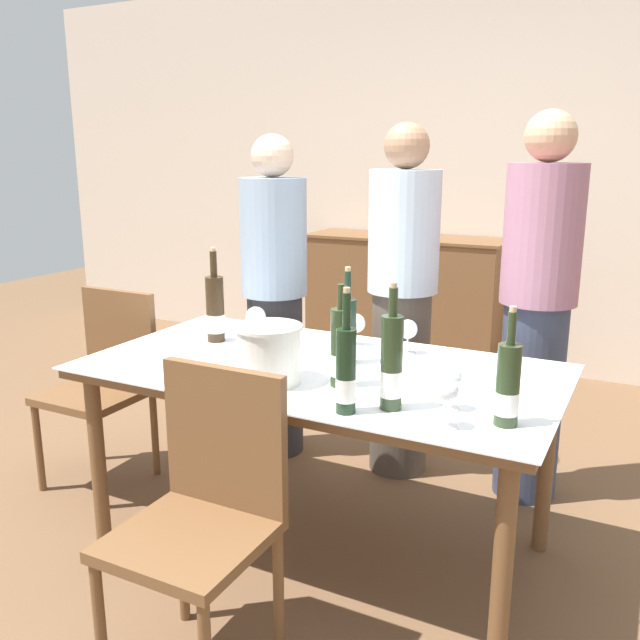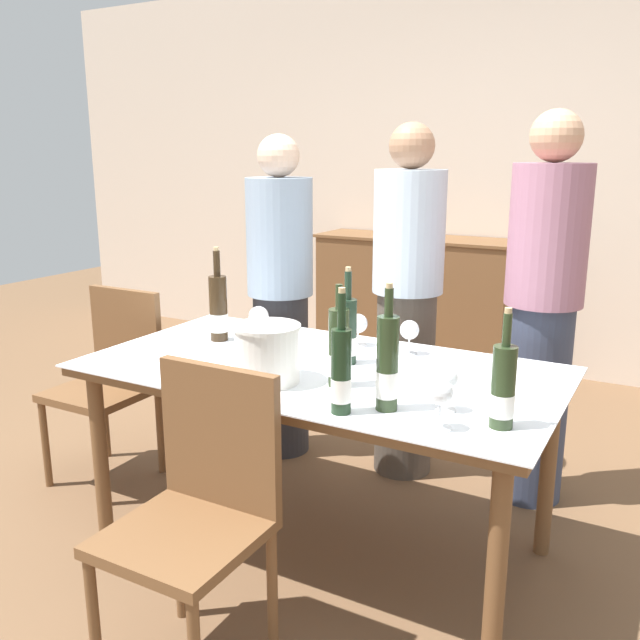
{
  "view_description": "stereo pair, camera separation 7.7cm",
  "coord_description": "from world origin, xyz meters",
  "px_view_note": "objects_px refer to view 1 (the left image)",
  "views": [
    {
      "loc": [
        1.11,
        -2.16,
        1.53
      ],
      "look_at": [
        0.0,
        0.0,
        0.93
      ],
      "focal_mm": 38.0,
      "sensor_mm": 36.0,
      "label": 1
    },
    {
      "loc": [
        1.18,
        -2.13,
        1.53
      ],
      "look_at": [
        0.0,
        0.0,
        0.93
      ],
      "focal_mm": 38.0,
      "sensor_mm": 36.0,
      "label": 2
    }
  ],
  "objects_px": {
    "wine_glass_4": "(256,318)",
    "wine_glass_2": "(408,330)",
    "wine_glass_0": "(446,394)",
    "person_host": "(275,300)",
    "wine_bottle_0": "(341,350)",
    "person_guest_right": "(537,312)",
    "ice_bucket": "(269,352)",
    "wine_bottle_5": "(215,310)",
    "chair_left_end": "(106,374)",
    "wine_bottle_2": "(346,372)",
    "wine_bottle_3": "(347,332)",
    "wine_bottle_4": "(392,365)",
    "dining_table": "(320,384)",
    "person_guest_left": "(402,304)",
    "wine_glass_3": "(356,324)",
    "chair_near_front": "(206,502)",
    "wine_bottle_1": "(508,387)",
    "sideboard_cabinet": "(403,301)",
    "wine_glass_1": "(451,379)"
  },
  "relations": [
    {
      "from": "wine_glass_4",
      "to": "wine_glass_2",
      "type": "bearing_deg",
      "value": 9.25
    },
    {
      "from": "wine_glass_0",
      "to": "person_host",
      "type": "bearing_deg",
      "value": 138.86
    },
    {
      "from": "wine_bottle_0",
      "to": "wine_glass_4",
      "type": "distance_m",
      "value": 0.68
    },
    {
      "from": "wine_glass_0",
      "to": "person_guest_right",
      "type": "relative_size",
      "value": 0.09
    },
    {
      "from": "ice_bucket",
      "to": "wine_bottle_5",
      "type": "relative_size",
      "value": 0.59
    },
    {
      "from": "chair_left_end",
      "to": "wine_bottle_2",
      "type": "bearing_deg",
      "value": -17.55
    },
    {
      "from": "wine_bottle_3",
      "to": "wine_bottle_4",
      "type": "distance_m",
      "value": 0.49
    },
    {
      "from": "ice_bucket",
      "to": "wine_glass_2",
      "type": "relative_size",
      "value": 1.71
    },
    {
      "from": "wine_glass_4",
      "to": "dining_table",
      "type": "bearing_deg",
      "value": -26.53
    },
    {
      "from": "ice_bucket",
      "to": "wine_glass_0",
      "type": "bearing_deg",
      "value": -9.5
    },
    {
      "from": "wine_bottle_2",
      "to": "person_guest_left",
      "type": "xyz_separation_m",
      "value": [
        -0.25,
        1.17,
        -0.05
      ]
    },
    {
      "from": "wine_glass_2",
      "to": "wine_glass_3",
      "type": "xyz_separation_m",
      "value": [
        -0.23,
        0.01,
        -0.01
      ]
    },
    {
      "from": "wine_bottle_5",
      "to": "chair_left_end",
      "type": "distance_m",
      "value": 0.72
    },
    {
      "from": "dining_table",
      "to": "chair_near_front",
      "type": "distance_m",
      "value": 0.72
    },
    {
      "from": "wine_bottle_2",
      "to": "wine_bottle_4",
      "type": "relative_size",
      "value": 0.98
    },
    {
      "from": "wine_bottle_1",
      "to": "person_guest_left",
      "type": "bearing_deg",
      "value": 124.35
    },
    {
      "from": "sideboard_cabinet",
      "to": "wine_bottle_3",
      "type": "bearing_deg",
      "value": -74.93
    },
    {
      "from": "wine_bottle_1",
      "to": "dining_table",
      "type": "bearing_deg",
      "value": 161.39
    },
    {
      "from": "wine_bottle_3",
      "to": "person_guest_right",
      "type": "bearing_deg",
      "value": 52.32
    },
    {
      "from": "sideboard_cabinet",
      "to": "wine_bottle_2",
      "type": "height_order",
      "value": "wine_bottle_2"
    },
    {
      "from": "wine_glass_1",
      "to": "wine_glass_3",
      "type": "distance_m",
      "value": 0.77
    },
    {
      "from": "person_guest_right",
      "to": "wine_bottle_4",
      "type": "bearing_deg",
      "value": -102.6
    },
    {
      "from": "wine_bottle_0",
      "to": "person_host",
      "type": "xyz_separation_m",
      "value": [
        -0.78,
        0.86,
        -0.07
      ]
    },
    {
      "from": "wine_bottle_4",
      "to": "wine_glass_0",
      "type": "bearing_deg",
      "value": -19.39
    },
    {
      "from": "person_host",
      "to": "wine_glass_2",
      "type": "bearing_deg",
      "value": -24.74
    },
    {
      "from": "sideboard_cabinet",
      "to": "ice_bucket",
      "type": "bearing_deg",
      "value": -79.74
    },
    {
      "from": "ice_bucket",
      "to": "wine_bottle_2",
      "type": "height_order",
      "value": "wine_bottle_2"
    },
    {
      "from": "wine_bottle_0",
      "to": "wine_glass_4",
      "type": "bearing_deg",
      "value": 147.55
    },
    {
      "from": "sideboard_cabinet",
      "to": "wine_glass_3",
      "type": "distance_m",
      "value": 2.22
    },
    {
      "from": "chair_left_end",
      "to": "chair_near_front",
      "type": "bearing_deg",
      "value": -34.19
    },
    {
      "from": "wine_glass_4",
      "to": "chair_near_front",
      "type": "distance_m",
      "value": 1.04
    },
    {
      "from": "person_guest_right",
      "to": "wine_bottle_0",
      "type": "bearing_deg",
      "value": -116.08
    },
    {
      "from": "dining_table",
      "to": "person_guest_right",
      "type": "relative_size",
      "value": 1.04
    },
    {
      "from": "chair_left_end",
      "to": "dining_table",
      "type": "bearing_deg",
      "value": -4.16
    },
    {
      "from": "wine_bottle_1",
      "to": "wine_bottle_3",
      "type": "xyz_separation_m",
      "value": [
        -0.67,
        0.34,
        0.0
      ]
    },
    {
      "from": "wine_bottle_3",
      "to": "wine_glass_3",
      "type": "distance_m",
      "value": 0.25
    },
    {
      "from": "person_host",
      "to": "wine_bottle_4",
      "type": "bearing_deg",
      "value": -44.29
    },
    {
      "from": "chair_near_front",
      "to": "person_guest_left",
      "type": "relative_size",
      "value": 0.55
    },
    {
      "from": "wine_bottle_1",
      "to": "wine_bottle_4",
      "type": "height_order",
      "value": "wine_bottle_4"
    },
    {
      "from": "wine_glass_3",
      "to": "chair_left_end",
      "type": "xyz_separation_m",
      "value": [
        -1.18,
        -0.24,
        -0.32
      ]
    },
    {
      "from": "dining_table",
      "to": "wine_bottle_4",
      "type": "bearing_deg",
      "value": -35.67
    },
    {
      "from": "wine_bottle_1",
      "to": "ice_bucket",
      "type": "bearing_deg",
      "value": 179.31
    },
    {
      "from": "sideboard_cabinet",
      "to": "person_guest_left",
      "type": "distance_m",
      "value": 1.79
    },
    {
      "from": "dining_table",
      "to": "wine_glass_3",
      "type": "relative_size",
      "value": 13.12
    },
    {
      "from": "sideboard_cabinet",
      "to": "person_guest_right",
      "type": "distance_m",
      "value": 2.06
    },
    {
      "from": "ice_bucket",
      "to": "wine_glass_4",
      "type": "height_order",
      "value": "ice_bucket"
    },
    {
      "from": "dining_table",
      "to": "wine_glass_1",
      "type": "distance_m",
      "value": 0.62
    },
    {
      "from": "wine_bottle_0",
      "to": "person_guest_right",
      "type": "distance_m",
      "value": 1.09
    },
    {
      "from": "wine_bottle_4",
      "to": "wine_glass_2",
      "type": "xyz_separation_m",
      "value": [
        -0.16,
        0.6,
        -0.05
      ]
    },
    {
      "from": "wine_bottle_3",
      "to": "person_host",
      "type": "height_order",
      "value": "person_host"
    }
  ]
}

